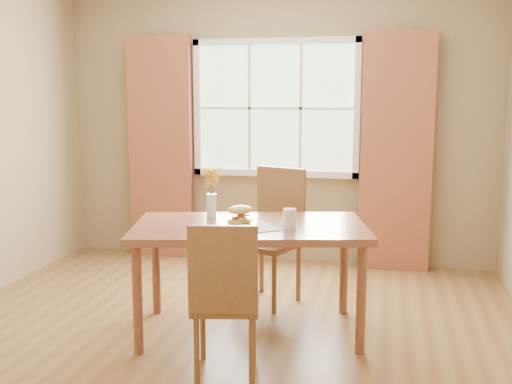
{
  "coord_description": "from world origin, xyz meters",
  "views": [
    {
      "loc": [
        1.07,
        -3.85,
        1.62
      ],
      "look_at": [
        0.23,
        -0.05,
        0.99
      ],
      "focal_mm": 42.0,
      "sensor_mm": 36.0,
      "label": 1
    }
  ],
  "objects_px": {
    "chair_near": "(225,293)",
    "chair_far": "(274,228)",
    "dining_table": "(250,236)",
    "croissant_sandwich": "(240,215)",
    "water_glass": "(290,219)",
    "flower_vase": "(211,187)"
  },
  "relations": [
    {
      "from": "flower_vase",
      "to": "croissant_sandwich",
      "type": "bearing_deg",
      "value": -43.45
    },
    {
      "from": "chair_near",
      "to": "flower_vase",
      "type": "bearing_deg",
      "value": 100.03
    },
    {
      "from": "croissant_sandwich",
      "to": "flower_vase",
      "type": "xyz_separation_m",
      "value": [
        -0.27,
        0.26,
        0.14
      ]
    },
    {
      "from": "chair_near",
      "to": "chair_far",
      "type": "height_order",
      "value": "chair_far"
    },
    {
      "from": "chair_far",
      "to": "flower_vase",
      "type": "relative_size",
      "value": 2.94
    },
    {
      "from": "chair_far",
      "to": "croissant_sandwich",
      "type": "height_order",
      "value": "chair_far"
    },
    {
      "from": "croissant_sandwich",
      "to": "chair_near",
      "type": "bearing_deg",
      "value": -118.04
    },
    {
      "from": "dining_table",
      "to": "chair_near",
      "type": "xyz_separation_m",
      "value": [
        0.02,
        -0.7,
        -0.17
      ]
    },
    {
      "from": "dining_table",
      "to": "chair_far",
      "type": "bearing_deg",
      "value": 74.47
    },
    {
      "from": "chair_near",
      "to": "flower_vase",
      "type": "relative_size",
      "value": 2.57
    },
    {
      "from": "dining_table",
      "to": "chair_near",
      "type": "relative_size",
      "value": 1.85
    },
    {
      "from": "dining_table",
      "to": "croissant_sandwich",
      "type": "relative_size",
      "value": 8.09
    },
    {
      "from": "chair_far",
      "to": "flower_vase",
      "type": "distance_m",
      "value": 0.77
    },
    {
      "from": "croissant_sandwich",
      "to": "flower_vase",
      "type": "bearing_deg",
      "value": 102.98
    },
    {
      "from": "chair_near",
      "to": "chair_far",
      "type": "relative_size",
      "value": 0.87
    },
    {
      "from": "dining_table",
      "to": "chair_far",
      "type": "distance_m",
      "value": 0.71
    },
    {
      "from": "water_glass",
      "to": "flower_vase",
      "type": "distance_m",
      "value": 0.65
    },
    {
      "from": "dining_table",
      "to": "croissant_sandwich",
      "type": "distance_m",
      "value": 0.2
    },
    {
      "from": "dining_table",
      "to": "flower_vase",
      "type": "xyz_separation_m",
      "value": [
        -0.31,
        0.15,
        0.3
      ]
    },
    {
      "from": "croissant_sandwich",
      "to": "flower_vase",
      "type": "relative_size",
      "value": 0.59
    },
    {
      "from": "chair_near",
      "to": "flower_vase",
      "type": "distance_m",
      "value": 1.03
    },
    {
      "from": "chair_near",
      "to": "chair_far",
      "type": "bearing_deg",
      "value": 78.16
    }
  ]
}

